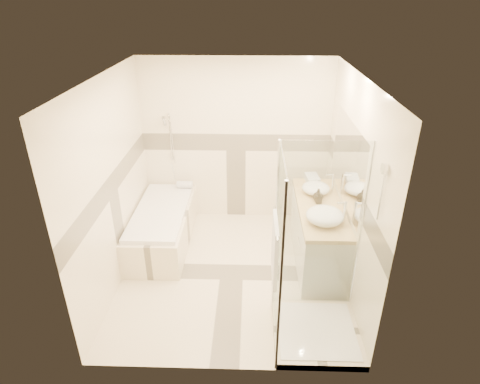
{
  "coord_description": "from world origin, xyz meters",
  "views": [
    {
      "loc": [
        0.24,
        -4.2,
        3.3
      ],
      "look_at": [
        0.1,
        0.25,
        1.05
      ],
      "focal_mm": 30.0,
      "sensor_mm": 36.0,
      "label": 1
    }
  ],
  "objects_px": {
    "vanity": "(318,233)",
    "vessel_sink_near": "(316,188)",
    "amenity_bottle_a": "(319,198)",
    "amenity_bottle_b": "(318,195)",
    "bathtub": "(162,225)",
    "vessel_sink_far": "(325,216)",
    "shower_enclosure": "(307,294)"
  },
  "relations": [
    {
      "from": "bathtub",
      "to": "shower_enclosure",
      "type": "relative_size",
      "value": 0.83
    },
    {
      "from": "bathtub",
      "to": "shower_enclosure",
      "type": "xyz_separation_m",
      "value": [
        1.86,
        -1.62,
        0.2
      ]
    },
    {
      "from": "vessel_sink_far",
      "to": "vanity",
      "type": "bearing_deg",
      "value": 87.25
    },
    {
      "from": "bathtub",
      "to": "amenity_bottle_a",
      "type": "relative_size",
      "value": 10.61
    },
    {
      "from": "amenity_bottle_a",
      "to": "amenity_bottle_b",
      "type": "relative_size",
      "value": 0.94
    },
    {
      "from": "vessel_sink_near",
      "to": "amenity_bottle_b",
      "type": "height_order",
      "value": "amenity_bottle_b"
    },
    {
      "from": "shower_enclosure",
      "to": "vessel_sink_near",
      "type": "relative_size",
      "value": 5.51
    },
    {
      "from": "vanity",
      "to": "vessel_sink_near",
      "type": "xyz_separation_m",
      "value": [
        -0.02,
        0.35,
        0.5
      ]
    },
    {
      "from": "shower_enclosure",
      "to": "amenity_bottle_b",
      "type": "distance_m",
      "value": 1.49
    },
    {
      "from": "shower_enclosure",
      "to": "amenity_bottle_b",
      "type": "relative_size",
      "value": 11.94
    },
    {
      "from": "vessel_sink_far",
      "to": "shower_enclosure",
      "type": "bearing_deg",
      "value": -107.69
    },
    {
      "from": "vessel_sink_near",
      "to": "vessel_sink_far",
      "type": "distance_m",
      "value": 0.76
    },
    {
      "from": "vanity",
      "to": "amenity_bottle_b",
      "type": "height_order",
      "value": "amenity_bottle_b"
    },
    {
      "from": "bathtub",
      "to": "vessel_sink_far",
      "type": "relative_size",
      "value": 3.83
    },
    {
      "from": "vessel_sink_near",
      "to": "vessel_sink_far",
      "type": "height_order",
      "value": "vessel_sink_far"
    },
    {
      "from": "bathtub",
      "to": "shower_enclosure",
      "type": "height_order",
      "value": "shower_enclosure"
    },
    {
      "from": "vanity",
      "to": "vessel_sink_near",
      "type": "relative_size",
      "value": 4.38
    },
    {
      "from": "vessel_sink_far",
      "to": "amenity_bottle_b",
      "type": "height_order",
      "value": "vessel_sink_far"
    },
    {
      "from": "bathtub",
      "to": "amenity_bottle_a",
      "type": "distance_m",
      "value": 2.24
    },
    {
      "from": "vessel_sink_near",
      "to": "vanity",
      "type": "bearing_deg",
      "value": -86.7
    },
    {
      "from": "shower_enclosure",
      "to": "amenity_bottle_a",
      "type": "height_order",
      "value": "shower_enclosure"
    },
    {
      "from": "vessel_sink_near",
      "to": "amenity_bottle_a",
      "type": "xyz_separation_m",
      "value": [
        0.0,
        -0.29,
        0.01
      ]
    },
    {
      "from": "shower_enclosure",
      "to": "amenity_bottle_b",
      "type": "xyz_separation_m",
      "value": [
        0.27,
        1.4,
        0.43
      ]
    },
    {
      "from": "shower_enclosure",
      "to": "amenity_bottle_b",
      "type": "height_order",
      "value": "shower_enclosure"
    },
    {
      "from": "bathtub",
      "to": "amenity_bottle_a",
      "type": "bearing_deg",
      "value": -7.76
    },
    {
      "from": "shower_enclosure",
      "to": "vessel_sink_far",
      "type": "distance_m",
      "value": 1.0
    },
    {
      "from": "vanity",
      "to": "vessel_sink_near",
      "type": "height_order",
      "value": "vessel_sink_near"
    },
    {
      "from": "vanity",
      "to": "vessel_sink_far",
      "type": "relative_size",
      "value": 3.65
    },
    {
      "from": "vessel_sink_near",
      "to": "amenity_bottle_a",
      "type": "distance_m",
      "value": 0.29
    },
    {
      "from": "vanity",
      "to": "shower_enclosure",
      "type": "height_order",
      "value": "shower_enclosure"
    },
    {
      "from": "bathtub",
      "to": "vanity",
      "type": "bearing_deg",
      "value": -9.25
    },
    {
      "from": "vessel_sink_far",
      "to": "amenity_bottle_a",
      "type": "height_order",
      "value": "vessel_sink_far"
    }
  ]
}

